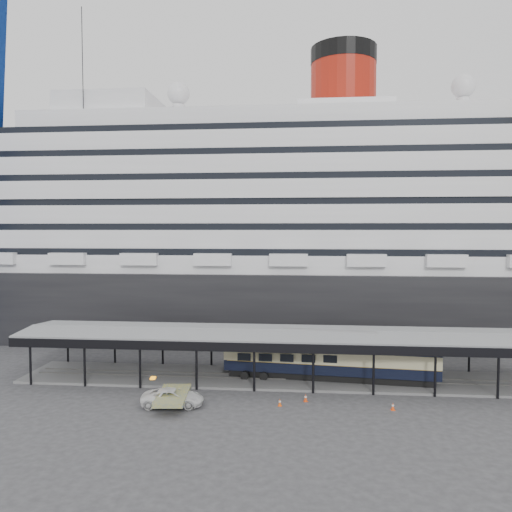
# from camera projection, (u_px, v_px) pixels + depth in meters

# --- Properties ---
(ground) EXTENTS (200.00, 200.00, 0.00)m
(ground) POSITION_uv_depth(u_px,v_px,m) (283.00, 395.00, 48.01)
(ground) COLOR #343436
(ground) RESTS_ON ground
(cruise_ship) EXTENTS (130.00, 30.00, 43.90)m
(cruise_ship) POSITION_uv_depth(u_px,v_px,m) (291.00, 215.00, 78.87)
(cruise_ship) COLOR black
(cruise_ship) RESTS_ON ground
(platform_canopy) EXTENTS (56.00, 9.18, 5.30)m
(platform_canopy) POSITION_uv_depth(u_px,v_px,m) (285.00, 358.00, 52.86)
(platform_canopy) COLOR slate
(platform_canopy) RESTS_ON ground
(port_truck) EXTENTS (5.79, 3.08, 1.55)m
(port_truck) POSITION_uv_depth(u_px,v_px,m) (173.00, 398.00, 45.01)
(port_truck) COLOR silver
(port_truck) RESTS_ON ground
(pullman_carriage) EXTENTS (22.36, 5.06, 21.78)m
(pullman_carriage) POSITION_uv_depth(u_px,v_px,m) (329.00, 356.00, 52.42)
(pullman_carriage) COLOR black
(pullman_carriage) RESTS_ON ground
(traffic_cone_left) EXTENTS (0.37, 0.37, 0.67)m
(traffic_cone_left) POSITION_uv_depth(u_px,v_px,m) (280.00, 402.00, 45.06)
(traffic_cone_left) COLOR #F7570D
(traffic_cone_left) RESTS_ON ground
(traffic_cone_mid) EXTENTS (0.47, 0.47, 0.71)m
(traffic_cone_mid) POSITION_uv_depth(u_px,v_px,m) (306.00, 398.00, 46.23)
(traffic_cone_mid) COLOR #E43F0C
(traffic_cone_mid) RESTS_ON ground
(traffic_cone_right) EXTENTS (0.41, 0.41, 0.68)m
(traffic_cone_right) POSITION_uv_depth(u_px,v_px,m) (393.00, 406.00, 44.02)
(traffic_cone_right) COLOR #FA480D
(traffic_cone_right) RESTS_ON ground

